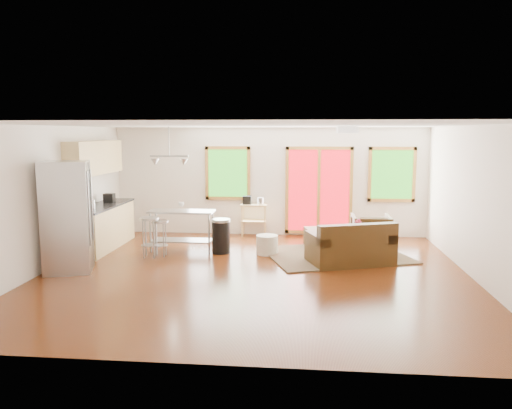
# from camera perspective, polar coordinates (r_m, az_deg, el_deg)

# --- Properties ---
(floor) EXTENTS (7.50, 7.00, 0.02)m
(floor) POSITION_cam_1_polar(r_m,az_deg,el_deg) (8.88, -0.19, -8.03)
(floor) COLOR #3B1707
(floor) RESTS_ON ground
(ceiling) EXTENTS (7.50, 7.00, 0.02)m
(ceiling) POSITION_cam_1_polar(r_m,az_deg,el_deg) (8.53, -0.20, 9.13)
(ceiling) COLOR white
(ceiling) RESTS_ON ground
(back_wall) EXTENTS (7.50, 0.02, 2.60)m
(back_wall) POSITION_cam_1_polar(r_m,az_deg,el_deg) (12.08, 1.49, 2.63)
(back_wall) COLOR white
(back_wall) RESTS_ON ground
(left_wall) EXTENTS (0.02, 7.00, 2.60)m
(left_wall) POSITION_cam_1_polar(r_m,az_deg,el_deg) (9.74, -22.79, 0.64)
(left_wall) COLOR white
(left_wall) RESTS_ON ground
(right_wall) EXTENTS (0.02, 7.00, 2.60)m
(right_wall) POSITION_cam_1_polar(r_m,az_deg,el_deg) (9.04, 24.24, 0.02)
(right_wall) COLOR white
(right_wall) RESTS_ON ground
(front_wall) EXTENTS (7.50, 0.02, 2.60)m
(front_wall) POSITION_cam_1_polar(r_m,az_deg,el_deg) (5.18, -4.15, -4.90)
(front_wall) COLOR white
(front_wall) RESTS_ON ground
(window_left) EXTENTS (1.10, 0.05, 1.30)m
(window_left) POSITION_cam_1_polar(r_m,az_deg,el_deg) (12.13, -3.24, 3.59)
(window_left) COLOR #1E5914
(window_left) RESTS_ON back_wall
(french_doors) EXTENTS (1.60, 0.05, 2.10)m
(french_doors) POSITION_cam_1_polar(r_m,az_deg,el_deg) (12.03, 7.19, 1.59)
(french_doors) COLOR #B80E18
(french_doors) RESTS_ON back_wall
(window_right) EXTENTS (1.10, 0.05, 1.30)m
(window_right) POSITION_cam_1_polar(r_m,az_deg,el_deg) (12.16, 15.27, 3.33)
(window_right) COLOR #1E5914
(window_right) RESTS_ON back_wall
(rug) EXTENTS (3.22, 2.84, 0.03)m
(rug) POSITION_cam_1_polar(r_m,az_deg,el_deg) (10.30, 9.08, -5.71)
(rug) COLOR #3E5133
(rug) RESTS_ON floor
(loveseat) EXTENTS (1.73, 1.32, 0.82)m
(loveseat) POSITION_cam_1_polar(r_m,az_deg,el_deg) (9.65, 10.80, -4.81)
(loveseat) COLOR #301E0B
(loveseat) RESTS_ON floor
(coffee_table) EXTENTS (1.15, 0.86, 0.41)m
(coffee_table) POSITION_cam_1_polar(r_m,az_deg,el_deg) (10.58, 10.31, -3.48)
(coffee_table) COLOR #3B220F
(coffee_table) RESTS_ON floor
(armchair) EXTENTS (0.80, 0.75, 0.82)m
(armchair) POSITION_cam_1_polar(r_m,az_deg,el_deg) (11.00, 12.99, -2.82)
(armchair) COLOR #301E0B
(armchair) RESTS_ON floor
(ottoman) EXTENTS (0.71, 0.71, 0.39)m
(ottoman) POSITION_cam_1_polar(r_m,az_deg,el_deg) (11.09, 7.25, -3.72)
(ottoman) COLOR #301E0B
(ottoman) RESTS_ON floor
(pouf) EXTENTS (0.54, 0.54, 0.39)m
(pouf) POSITION_cam_1_polar(r_m,az_deg,el_deg) (10.27, 1.28, -4.61)
(pouf) COLOR beige
(pouf) RESTS_ON floor
(vase) EXTENTS (0.23, 0.24, 0.33)m
(vase) POSITION_cam_1_polar(r_m,az_deg,el_deg) (10.36, 11.60, -2.82)
(vase) COLOR silver
(vase) RESTS_ON coffee_table
(book) EXTENTS (0.21, 0.03, 0.28)m
(book) POSITION_cam_1_polar(r_m,az_deg,el_deg) (10.56, 13.41, -2.56)
(book) COLOR maroon
(book) RESTS_ON coffee_table
(cabinets) EXTENTS (0.64, 2.24, 2.30)m
(cabinets) POSITION_cam_1_polar(r_m,az_deg,el_deg) (11.18, -17.33, -0.11)
(cabinets) COLOR tan
(cabinets) RESTS_ON floor
(refrigerator) EXTENTS (0.99, 0.97, 1.98)m
(refrigerator) POSITION_cam_1_polar(r_m,az_deg,el_deg) (9.50, -20.73, -1.31)
(refrigerator) COLOR #B7BABC
(refrigerator) RESTS_ON floor
(island) EXTENTS (1.36, 0.55, 0.86)m
(island) POSITION_cam_1_polar(r_m,az_deg,el_deg) (10.57, -8.49, -2.13)
(island) COLOR #B7BABC
(island) RESTS_ON floor
(cup) EXTENTS (0.11, 0.09, 0.11)m
(cup) POSITION_cam_1_polar(r_m,az_deg,el_deg) (10.52, -8.55, 0.09)
(cup) COLOR white
(cup) RESTS_ON island
(bar_stool_a) EXTENTS (0.41, 0.41, 0.81)m
(bar_stool_a) POSITION_cam_1_polar(r_m,az_deg,el_deg) (10.15, -12.10, -2.61)
(bar_stool_a) COLOR #B7BABC
(bar_stool_a) RESTS_ON floor
(bar_stool_b) EXTENTS (0.36, 0.36, 0.73)m
(bar_stool_b) POSITION_cam_1_polar(r_m,az_deg,el_deg) (10.21, -10.95, -2.84)
(bar_stool_b) COLOR #B7BABC
(bar_stool_b) RESTS_ON floor
(trash_can) EXTENTS (0.49, 0.49, 0.71)m
(trash_can) POSITION_cam_1_polar(r_m,az_deg,el_deg) (10.36, -4.02, -3.59)
(trash_can) COLOR black
(trash_can) RESTS_ON floor
(kitchen_cart) EXTENTS (0.65, 0.44, 0.97)m
(kitchen_cart) POSITION_cam_1_polar(r_m,az_deg,el_deg) (12.00, -0.35, -0.47)
(kitchen_cart) COLOR tan
(kitchen_cart) RESTS_ON floor
(ceiling_flush) EXTENTS (0.35, 0.35, 0.12)m
(ceiling_flush) POSITION_cam_1_polar(r_m,az_deg,el_deg) (9.11, 10.36, 8.43)
(ceiling_flush) COLOR white
(ceiling_flush) RESTS_ON ceiling
(pendant_light) EXTENTS (0.80, 0.18, 0.79)m
(pendant_light) POSITION_cam_1_polar(r_m,az_deg,el_deg) (10.38, -9.87, 4.91)
(pendant_light) COLOR gray
(pendant_light) RESTS_ON ceiling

